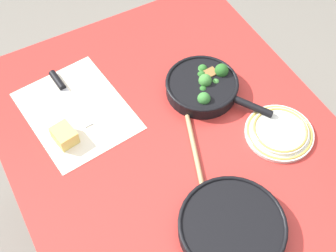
{
  "coord_description": "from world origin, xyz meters",
  "views": [
    {
      "loc": [
        -0.75,
        0.41,
        2.0
      ],
      "look_at": [
        0.0,
        0.0,
        0.8
      ],
      "focal_mm": 50.0,
      "sensor_mm": 36.0,
      "label": 1
    }
  ],
  "objects_px": {
    "wooden_spoon": "(202,182)",
    "cheese_block": "(64,135)",
    "grater_knife": "(64,90)",
    "dinner_plate_stack": "(280,132)",
    "skillet_eggs": "(233,228)",
    "skillet_broccoli": "(204,86)"
  },
  "relations": [
    {
      "from": "skillet_broccoli",
      "to": "grater_knife",
      "type": "distance_m",
      "value": 0.47
    },
    {
      "from": "cheese_block",
      "to": "dinner_plate_stack",
      "type": "distance_m",
      "value": 0.67
    },
    {
      "from": "grater_knife",
      "to": "cheese_block",
      "type": "distance_m",
      "value": 0.2
    },
    {
      "from": "wooden_spoon",
      "to": "cheese_block",
      "type": "relative_size",
      "value": 4.57
    },
    {
      "from": "skillet_eggs",
      "to": "grater_knife",
      "type": "height_order",
      "value": "skillet_eggs"
    },
    {
      "from": "wooden_spoon",
      "to": "grater_knife",
      "type": "relative_size",
      "value": 1.45
    },
    {
      "from": "wooden_spoon",
      "to": "cheese_block",
      "type": "xyz_separation_m",
      "value": [
        0.34,
        0.29,
        0.02
      ]
    },
    {
      "from": "skillet_eggs",
      "to": "wooden_spoon",
      "type": "height_order",
      "value": "skillet_eggs"
    },
    {
      "from": "grater_knife",
      "to": "dinner_plate_stack",
      "type": "bearing_deg",
      "value": 42.0
    },
    {
      "from": "skillet_eggs",
      "to": "cheese_block",
      "type": "relative_size",
      "value": 5.3
    },
    {
      "from": "dinner_plate_stack",
      "to": "skillet_eggs",
      "type": "bearing_deg",
      "value": 123.04
    },
    {
      "from": "cheese_block",
      "to": "dinner_plate_stack",
      "type": "relative_size",
      "value": 0.39
    },
    {
      "from": "skillet_broccoli",
      "to": "wooden_spoon",
      "type": "bearing_deg",
      "value": -63.82
    },
    {
      "from": "grater_knife",
      "to": "dinner_plate_stack",
      "type": "height_order",
      "value": "dinner_plate_stack"
    },
    {
      "from": "grater_knife",
      "to": "dinner_plate_stack",
      "type": "distance_m",
      "value": 0.72
    },
    {
      "from": "cheese_block",
      "to": "grater_knife",
      "type": "bearing_deg",
      "value": -20.48
    },
    {
      "from": "skillet_eggs",
      "to": "cheese_block",
      "type": "height_order",
      "value": "cheese_block"
    },
    {
      "from": "skillet_eggs",
      "to": "cheese_block",
      "type": "bearing_deg",
      "value": -143.15
    },
    {
      "from": "skillet_broccoli",
      "to": "wooden_spoon",
      "type": "distance_m",
      "value": 0.36
    },
    {
      "from": "skillet_broccoli",
      "to": "grater_knife",
      "type": "xyz_separation_m",
      "value": [
        0.22,
        0.41,
        -0.02
      ]
    },
    {
      "from": "skillet_eggs",
      "to": "grater_knife",
      "type": "xyz_separation_m",
      "value": [
        0.69,
        0.22,
        -0.02
      ]
    },
    {
      "from": "skillet_broccoli",
      "to": "skillet_eggs",
      "type": "distance_m",
      "value": 0.51
    }
  ]
}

